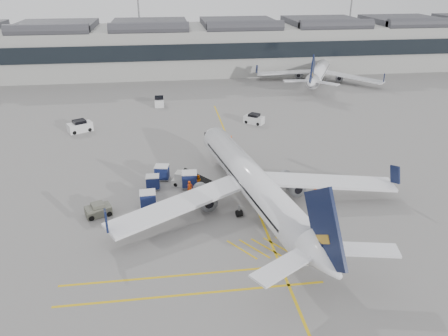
{
  "coord_description": "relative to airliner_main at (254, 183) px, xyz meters",
  "views": [
    {
      "loc": [
        0.7,
        -40.4,
        23.99
      ],
      "look_at": [
        6.69,
        2.79,
        4.0
      ],
      "focal_mm": 35.0,
      "sensor_mm": 36.0,
      "label": 1
    }
  ],
  "objects": [
    {
      "name": "baggage_cart_a",
      "position": [
        -11.5,
        1.23,
        -1.75
      ],
      "size": [
        1.91,
        1.6,
        1.94
      ],
      "rotation": [
        0.0,
        0.0,
        0.05
      ],
      "color": "gray",
      "rests_on": "ground"
    },
    {
      "name": "light_masts",
      "position": [
        -11.38,
        84.99,
        11.71
      ],
      "size": [
        113.0,
        0.6,
        25.45
      ],
      "color": "slate",
      "rests_on": "ground"
    },
    {
      "name": "pushback_tug",
      "position": [
        -16.72,
        0.23,
        -2.14
      ],
      "size": [
        2.99,
        2.4,
        1.46
      ],
      "rotation": [
        0.0,
        0.0,
        0.37
      ],
      "color": "#535347",
      "rests_on": "ground"
    },
    {
      "name": "airliner_far",
      "position": [
        26.49,
        54.98,
        -0.3
      ],
      "size": [
        26.46,
        29.19,
        8.44
      ],
      "rotation": [
        0.0,
        0.0,
        -0.46
      ],
      "color": "white",
      "rests_on": "ground"
    },
    {
      "name": "baggage_cart_c",
      "position": [
        -9.92,
        8.06,
        -1.77
      ],
      "size": [
        2.03,
        1.78,
        1.89
      ],
      "rotation": [
        0.0,
        0.0,
        -0.19
      ],
      "color": "gray",
      "rests_on": "ground"
    },
    {
      "name": "service_van_right",
      "position": [
        5.73,
        27.81,
        -2.03
      ],
      "size": [
        3.61,
        3.29,
        1.69
      ],
      "rotation": [
        0.0,
        0.0,
        -0.65
      ],
      "color": "silver",
      "rests_on": "ground"
    },
    {
      "name": "baggage_cart_b",
      "position": [
        -6.68,
        5.45,
        -1.71
      ],
      "size": [
        2.0,
        1.68,
        2.01
      ],
      "rotation": [
        0.0,
        0.0,
        -0.06
      ],
      "color": "gray",
      "rests_on": "ground"
    },
    {
      "name": "terminal",
      "position": [
        -9.71,
        70.91,
        3.36
      ],
      "size": [
        200.0,
        20.45,
        12.4
      ],
      "color": "#9E9E99",
      "rests_on": "ground"
    },
    {
      "name": "baggage_cart_d",
      "position": [
        -11.02,
        5.59,
        -1.84
      ],
      "size": [
        1.7,
        1.41,
        1.76
      ],
      "rotation": [
        0.0,
        0.0,
        -0.02
      ],
      "color": "gray",
      "rests_on": "ground"
    },
    {
      "name": "safety_cone_nose",
      "position": [
        0.81,
        21.38,
        -2.54
      ],
      "size": [
        0.35,
        0.35,
        0.48
      ],
      "primitive_type": "cone",
      "color": "#F24C0A",
      "rests_on": "ground"
    },
    {
      "name": "airliner_main",
      "position": [
        0.0,
        0.0,
        0.0
      ],
      "size": [
        32.1,
        35.37,
        9.47
      ],
      "rotation": [
        0.0,
        0.0,
        0.18
      ],
      "color": "white",
      "rests_on": "ground"
    },
    {
      "name": "service_van_mid",
      "position": [
        -10.13,
        40.72,
        -1.99
      ],
      "size": [
        1.75,
        3.45,
        1.77
      ],
      "rotation": [
        0.0,
        0.0,
        1.57
      ],
      "color": "silver",
      "rests_on": "ground"
    },
    {
      "name": "ramp_agent_a",
      "position": [
        -6.77,
        3.42,
        -1.87
      ],
      "size": [
        0.78,
        0.65,
        1.83
      ],
      "primitive_type": "imported",
      "rotation": [
        0.0,
        0.0,
        0.37
      ],
      "color": "#E2420B",
      "rests_on": "ground"
    },
    {
      "name": "ramp_agent_b",
      "position": [
        -5.69,
        5.04,
        -1.89
      ],
      "size": [
        0.91,
        0.73,
        1.78
      ],
      "primitive_type": "imported",
      "rotation": [
        0.0,
        0.0,
        3.07
      ],
      "color": "orange",
      "rests_on": "ground"
    },
    {
      "name": "safety_cone_engine",
      "position": [
        8.15,
        2.95,
        -2.55
      ],
      "size": [
        0.34,
        0.34,
        0.48
      ],
      "primitive_type": "cone",
      "color": "#F24C0A",
      "rests_on": "ground"
    },
    {
      "name": "ground",
      "position": [
        -9.71,
        -1.01,
        -2.78
      ],
      "size": [
        220.0,
        220.0,
        0.0
      ],
      "primitive_type": "plane",
      "color": "gray",
      "rests_on": "ground"
    },
    {
      "name": "service_van_left",
      "position": [
        -22.84,
        27.63,
        -1.92
      ],
      "size": [
        4.19,
        3.38,
        1.93
      ],
      "rotation": [
        0.0,
        0.0,
        0.47
      ],
      "color": "silver",
      "rests_on": "ground"
    },
    {
      "name": "apron_markings",
      "position": [
        0.29,
        8.99,
        -2.78
      ],
      "size": [
        0.25,
        60.0,
        0.01
      ],
      "primitive_type": "cube",
      "color": "gold",
      "rests_on": "ground"
    },
    {
      "name": "belt_loader",
      "position": [
        -6.8,
        6.13,
        -2.2
      ],
      "size": [
        5.04,
        3.03,
        2.0
      ],
      "rotation": [
        0.0,
        0.0,
        -0.37
      ],
      "color": "#B8B7AF",
      "rests_on": "ground"
    }
  ]
}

